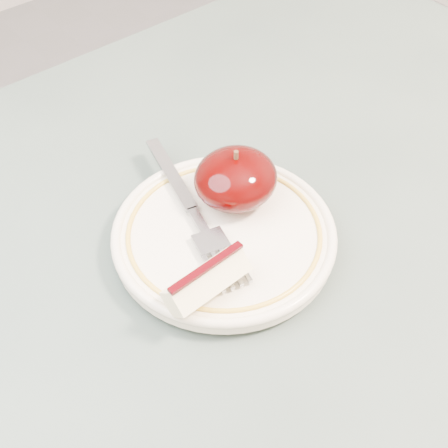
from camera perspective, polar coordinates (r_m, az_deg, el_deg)
table at (r=0.60m, az=10.07°, el=-11.25°), size 0.90×0.90×0.75m
plate at (r=0.54m, az=0.00°, el=-1.00°), size 0.20×0.20×0.02m
apple_half at (r=0.55m, az=1.07°, el=4.19°), size 0.08×0.07×0.05m
apple_wedge at (r=0.48m, az=-1.59°, el=-5.16°), size 0.07×0.03×0.03m
fork at (r=0.55m, az=-2.88°, el=1.24°), size 0.07×0.19×0.00m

